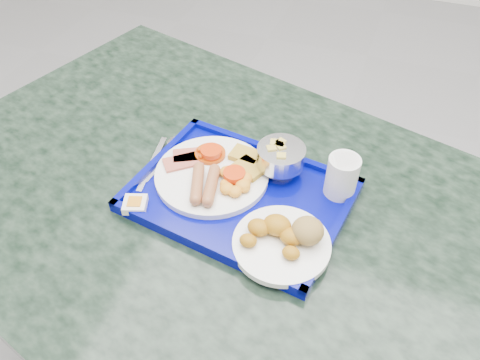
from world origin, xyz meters
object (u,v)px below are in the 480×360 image
object	(u,v)px
bread_plate	(285,238)
juice_cup	(342,175)
tray	(240,196)
main_plate	(215,173)
table	(220,258)
fruit_bowl	(281,156)

from	to	relation	value
bread_plate	juice_cup	distance (m)	0.18
tray	main_plate	xyz separation A→B (m)	(-0.06, 0.03, 0.02)
table	main_plate	xyz separation A→B (m)	(-0.02, 0.04, 0.24)
table	tray	size ratio (longest dim) A/B	3.30
table	main_plate	distance (m)	0.24
fruit_bowl	juice_cup	xyz separation A→B (m)	(0.13, -0.01, 0.00)
fruit_bowl	juice_cup	size ratio (longest dim) A/B	1.14
main_plate	fruit_bowl	distance (m)	0.14
bread_plate	fruit_bowl	world-z (taller)	fruit_bowl
tray	juice_cup	xyz separation A→B (m)	(0.19, 0.08, 0.05)
tray	juice_cup	bearing A→B (deg)	22.04
table	juice_cup	size ratio (longest dim) A/B	17.42
table	tray	distance (m)	0.23
main_plate	fruit_bowl	bearing A→B (deg)	27.29
bread_plate	fruit_bowl	size ratio (longest dim) A/B	1.79
main_plate	juice_cup	size ratio (longest dim) A/B	2.70
tray	bread_plate	bearing A→B (deg)	-37.32
table	main_plate	bearing A→B (deg)	114.15
table	fruit_bowl	distance (m)	0.31
main_plate	table	bearing A→B (deg)	-65.85
bread_plate	juice_cup	size ratio (longest dim) A/B	2.04
main_plate	fruit_bowl	xyz separation A→B (m)	(0.12, 0.06, 0.03)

